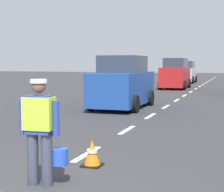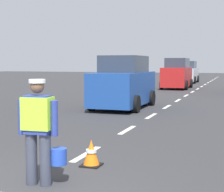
# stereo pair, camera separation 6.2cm
# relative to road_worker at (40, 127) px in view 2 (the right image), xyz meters

# --- Properties ---
(ground_plane) EXTENTS (96.00, 96.00, 0.00)m
(ground_plane) POSITION_rel_road_worker_xyz_m (-0.09, 20.37, -0.93)
(ground_plane) COLOR #333335
(lane_center_line) EXTENTS (0.14, 46.40, 0.01)m
(lane_center_line) POSITION_rel_road_worker_xyz_m (-0.09, 24.57, -0.93)
(lane_center_line) COLOR silver
(lane_center_line) RESTS_ON ground
(road_worker) EXTENTS (0.76, 0.40, 1.67)m
(road_worker) POSITION_rel_road_worker_xyz_m (0.00, 0.00, 0.00)
(road_worker) COLOR #383D4C
(road_worker) RESTS_ON ground
(traffic_cone_near) EXTENTS (0.36, 0.36, 0.49)m
(traffic_cone_near) POSITION_rel_road_worker_xyz_m (0.35, 1.27, -0.69)
(traffic_cone_near) COLOR black
(traffic_cone_near) RESTS_ON ground
(car_oncoming_second) EXTENTS (1.97, 4.24, 2.27)m
(car_oncoming_second) POSITION_rel_road_worker_xyz_m (-1.62, 22.98, 0.13)
(car_oncoming_second) COLOR red
(car_oncoming_second) RESTS_ON ground
(car_oncoming_third) EXTENTS (1.91, 4.11, 2.09)m
(car_oncoming_third) POSITION_rel_road_worker_xyz_m (-2.00, 31.51, 0.04)
(car_oncoming_third) COLOR silver
(car_oncoming_third) RESTS_ON ground
(car_oncoming_lead) EXTENTS (2.06, 4.26, 2.22)m
(car_oncoming_lead) POSITION_rel_road_worker_xyz_m (-1.78, 10.13, 0.10)
(car_oncoming_lead) COLOR #1E4799
(car_oncoming_lead) RESTS_ON ground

